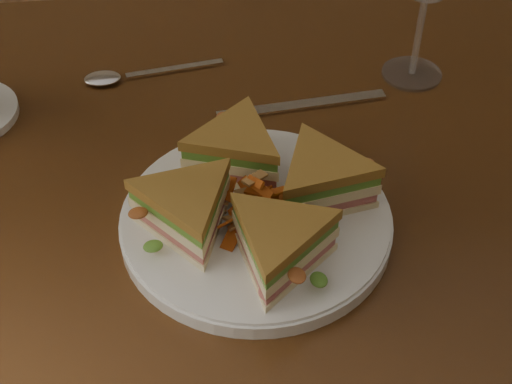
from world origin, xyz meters
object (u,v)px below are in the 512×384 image
Objects in this scene: table at (222,221)px; knife at (296,106)px; plate at (256,221)px; spoon at (120,77)px; sandwich_wedges at (256,196)px.

knife is at bearing 41.16° from table.
plate is 0.32m from spoon.
sandwich_wedges is (-0.00, 0.00, 0.04)m from plate.
knife is (0.07, 0.20, -0.01)m from plate.
table is at bearing -144.46° from knife.
knife is at bearing -30.80° from spoon.
sandwich_wedges is at bearing -116.10° from knife.
table is at bearing -65.98° from spoon.
table is 6.56× the size of spoon.
plate is 0.21m from knife.
sandwich_wedges reaches higher than plate.
plate is at bearing -72.08° from spoon.
spoon is at bearing 152.61° from knife.
sandwich_wedges is 0.32m from spoon.
sandwich_wedges reaches higher than knife.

